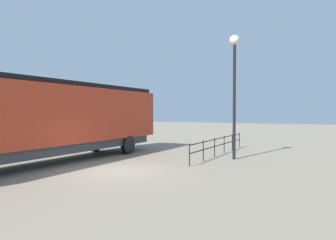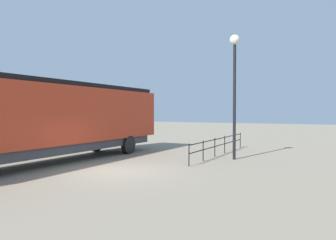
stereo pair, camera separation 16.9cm
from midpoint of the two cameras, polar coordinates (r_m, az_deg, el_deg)
ground_plane at (r=14.02m, az=-9.07°, el=-9.04°), size 120.00×120.00×0.00m
locomotive at (r=16.94m, az=-19.14°, el=0.46°), size 2.86×15.57×4.06m
lamp_post at (r=17.52m, az=12.12°, el=8.67°), size 0.55×0.55×6.65m
platform_fence at (r=19.12m, az=9.54°, el=-4.13°), size 0.05×8.90×1.07m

